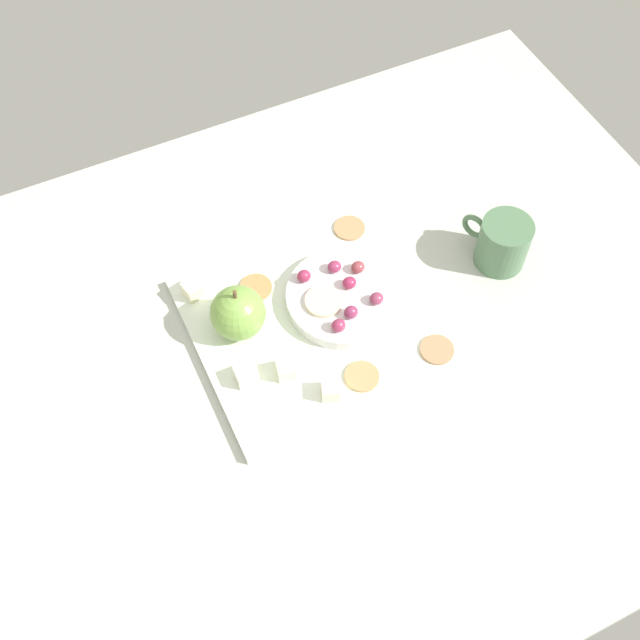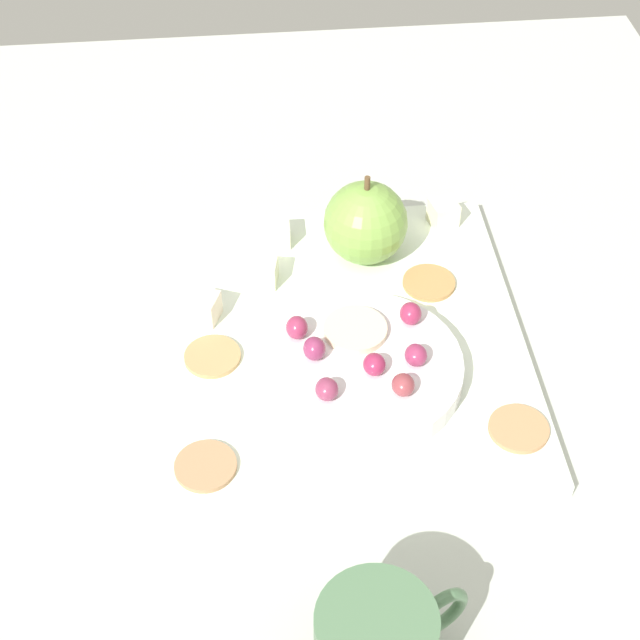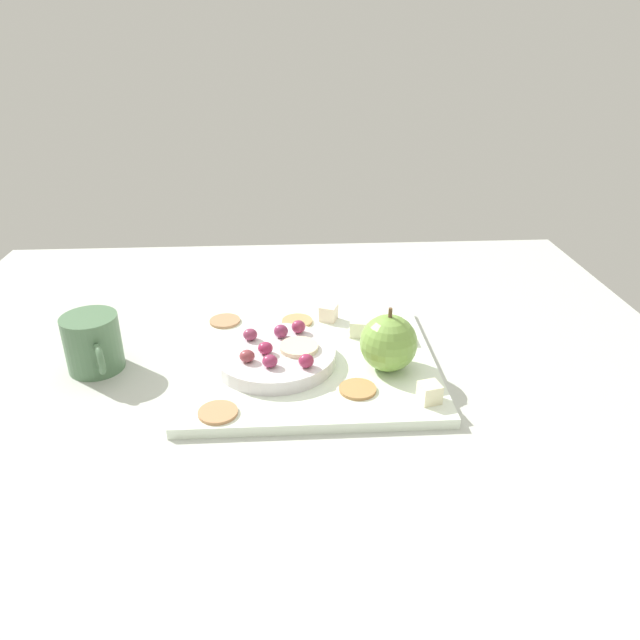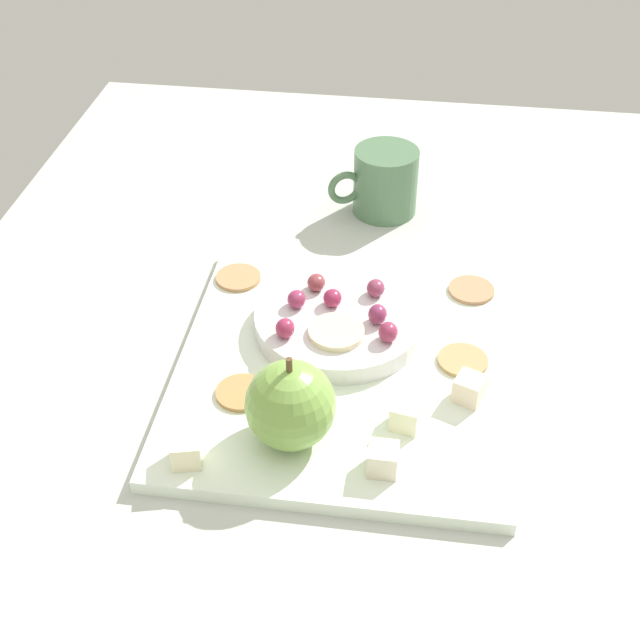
% 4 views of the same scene
% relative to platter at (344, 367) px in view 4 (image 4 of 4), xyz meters
% --- Properties ---
extents(table, '(1.12, 0.91, 0.04)m').
position_rel_platter_xyz_m(table, '(-0.03, 0.04, -0.03)').
color(table, '#B6BBB1').
rests_on(table, ground).
extents(platter, '(0.33, 0.30, 0.01)m').
position_rel_platter_xyz_m(platter, '(0.00, 0.00, 0.00)').
color(platter, white).
rests_on(platter, table).
extents(serving_dish, '(0.16, 0.16, 0.02)m').
position_rel_platter_xyz_m(serving_dish, '(-0.05, -0.01, 0.02)').
color(serving_dish, silver).
rests_on(serving_dish, platter).
extents(apple_whole, '(0.07, 0.07, 0.07)m').
position_rel_platter_xyz_m(apple_whole, '(0.10, -0.03, 0.04)').
color(apple_whole, '#7AA747').
rests_on(apple_whole, platter).
extents(apple_stem, '(0.01, 0.01, 0.01)m').
position_rel_platter_xyz_m(apple_stem, '(0.10, -0.03, 0.09)').
color(apple_stem, brown).
rests_on(apple_stem, apple_whole).
extents(cheese_cube_0, '(0.03, 0.03, 0.02)m').
position_rel_platter_xyz_m(cheese_cube_0, '(0.07, 0.06, 0.02)').
color(cheese_cube_0, '#F1EDC6').
rests_on(cheese_cube_0, platter).
extents(cheese_cube_1, '(0.03, 0.03, 0.02)m').
position_rel_platter_xyz_m(cheese_cube_1, '(0.03, 0.11, 0.02)').
color(cheese_cube_1, '#F7E0C4').
rests_on(cheese_cube_1, platter).
extents(cheese_cube_2, '(0.02, 0.02, 0.02)m').
position_rel_platter_xyz_m(cheese_cube_2, '(0.12, 0.05, 0.02)').
color(cheese_cube_2, '#EEE5C4').
rests_on(cheese_cube_2, platter).
extents(cheese_cube_3, '(0.03, 0.03, 0.02)m').
position_rel_platter_xyz_m(cheese_cube_3, '(0.14, -0.11, 0.02)').
color(cheese_cube_3, '#F9F2C4').
rests_on(cheese_cube_3, platter).
extents(cracker_0, '(0.05, 0.05, 0.00)m').
position_rel_platter_xyz_m(cracker_0, '(0.05, -0.08, 0.01)').
color(cracker_0, tan).
rests_on(cracker_0, platter).
extents(cracker_1, '(0.05, 0.05, 0.00)m').
position_rel_platter_xyz_m(cracker_1, '(-0.12, 0.11, 0.01)').
color(cracker_1, tan).
rests_on(cracker_1, platter).
extents(cracker_2, '(0.05, 0.05, 0.00)m').
position_rel_platter_xyz_m(cracker_2, '(-0.01, 0.11, 0.01)').
color(cracker_2, tan).
rests_on(cracker_2, platter).
extents(cracker_3, '(0.05, 0.05, 0.00)m').
position_rel_platter_xyz_m(cracker_3, '(-0.11, -0.12, 0.01)').
color(cracker_3, tan).
rests_on(cracker_3, platter).
extents(grape_0, '(0.02, 0.02, 0.02)m').
position_rel_platter_xyz_m(grape_0, '(-0.04, 0.03, 0.03)').
color(grape_0, '#882F56').
rests_on(grape_0, serving_dish).
extents(grape_1, '(0.02, 0.02, 0.02)m').
position_rel_platter_xyz_m(grape_1, '(-0.01, 0.04, 0.03)').
color(grape_1, '#962E50').
rests_on(grape_1, serving_dish).
extents(grape_2, '(0.02, 0.02, 0.02)m').
position_rel_platter_xyz_m(grape_2, '(-0.08, 0.02, 0.03)').
color(grape_2, '#8B3654').
rests_on(grape_2, serving_dish).
extents(grape_3, '(0.02, 0.02, 0.02)m').
position_rel_platter_xyz_m(grape_3, '(-0.08, -0.04, 0.03)').
color(grape_3, brown).
rests_on(grape_3, serving_dish).
extents(grape_4, '(0.02, 0.02, 0.02)m').
position_rel_platter_xyz_m(grape_4, '(-0.06, -0.02, 0.03)').
color(grape_4, '#99264C').
rests_on(grape_4, serving_dish).
extents(grape_5, '(0.02, 0.02, 0.02)m').
position_rel_platter_xyz_m(grape_5, '(-0.01, -0.05, 0.03)').
color(grape_5, '#9A2A4E').
rests_on(grape_5, serving_dish).
extents(grape_6, '(0.02, 0.02, 0.02)m').
position_rel_platter_xyz_m(grape_6, '(-0.05, -0.05, 0.03)').
color(grape_6, '#942F54').
rests_on(grape_6, serving_dish).
extents(apple_slice_0, '(0.05, 0.05, 0.01)m').
position_rel_platter_xyz_m(apple_slice_0, '(-0.01, -0.01, 0.03)').
color(apple_slice_0, beige).
rests_on(apple_slice_0, serving_dish).
extents(cup, '(0.07, 0.10, 0.08)m').
position_rel_platter_xyz_m(cup, '(-0.28, 0.01, 0.03)').
color(cup, '#4E724F').
rests_on(cup, table).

